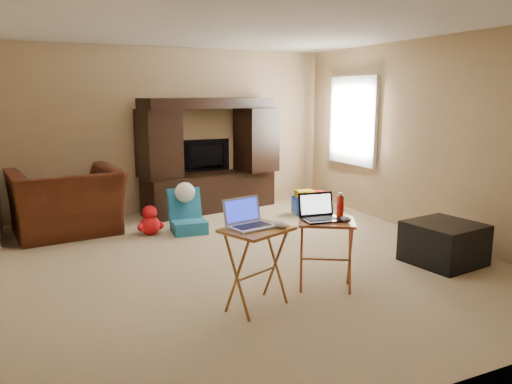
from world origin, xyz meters
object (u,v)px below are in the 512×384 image
recliner (66,202)px  tray_table_right (326,255)px  laptop_right (322,208)px  water_bottle (340,206)px  mouse_right (346,219)px  plush_toy (150,220)px  child_rocker (189,211)px  ottoman (444,243)px  entertainment_center (210,155)px  television (205,156)px  push_toy (309,202)px  mouse_left (281,224)px  tray_table_left (257,268)px  laptop_left (252,214)px

recliner → tray_table_right: size_ratio=1.99×
laptop_right → water_bottle: bearing=21.2°
recliner → mouse_right: (2.16, -3.13, 0.26)m
tray_table_right → mouse_right: 0.40m
plush_toy → water_bottle: (1.26, -2.43, 0.56)m
child_rocker → ottoman: bearing=-42.7°
child_rocker → plush_toy: 0.51m
entertainment_center → television: size_ratio=2.41×
ottoman → tray_table_right: size_ratio=1.05×
recliner → ottoman: (3.58, -2.93, -0.21)m
entertainment_center → laptop_right: bearing=-103.6°
push_toy → water_bottle: size_ratio=2.49×
entertainment_center → mouse_right: bearing=-100.8°
recliner → push_toy: 3.47m
water_bottle → entertainment_center: bearing=91.1°
mouse_left → mouse_right: size_ratio=1.07×
mouse_left → ottoman: bearing=7.0°
television → recliner: bearing=15.9°
ottoman → water_bottle: water_bottle is taller
recliner → push_toy: recliner is taller
entertainment_center → tray_table_left: 3.78m
television → tray_table_left: 3.98m
ottoman → child_rocker: bearing=132.4°
entertainment_center → ottoman: size_ratio=3.08×
recliner → tray_table_right: 3.63m
push_toy → mouse_right: 3.09m
plush_toy → tray_table_right: size_ratio=0.60×
plush_toy → tray_table_left: 2.65m
child_rocker → laptop_left: laptop_left is taller
tray_table_right → ottoman: bearing=33.2°
tray_table_left → mouse_left: bearing=-42.4°
television → plush_toy: television is taller
television → water_bottle: bearing=88.5°
push_toy → mouse_left: size_ratio=3.54×
entertainment_center → child_rocker: 1.44m
entertainment_center → mouse_left: size_ratio=14.91×
recliner → mouse_left: size_ratio=9.20×
television → recliner: (-2.16, -0.72, -0.41)m
ottoman → tray_table_left: (-2.32, -0.19, 0.13)m
ottoman → laptop_left: size_ratio=1.88×
tray_table_right → mouse_left: mouse_left is taller
television → mouse_right: television is taller
entertainment_center → tray_table_right: entertainment_center is taller
plush_toy → mouse_left: size_ratio=2.77×
entertainment_center → television: 0.21m
entertainment_center → television: bearing=79.3°
mouse_right → water_bottle: size_ratio=0.66×
mouse_right → water_bottle: water_bottle is taller
television → tray_table_right: bearing=85.4°
ottoman → tray_table_right: 1.56m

